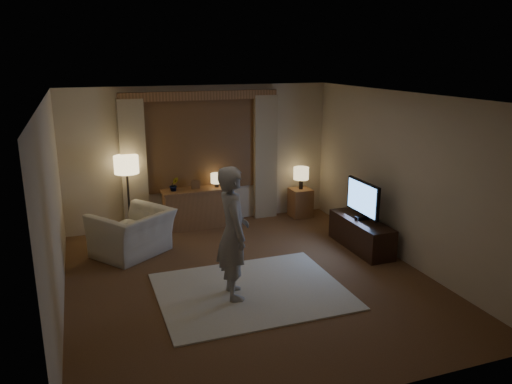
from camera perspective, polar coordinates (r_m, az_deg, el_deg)
name	(u,v)px	position (r m, az deg, el deg)	size (l,w,h in m)	color
room	(238,182)	(7.28, -2.11, 1.17)	(5.04, 5.54, 2.64)	brown
rug	(251,291)	(6.94, -0.55, -11.24)	(2.50, 2.00, 0.02)	beige
sideboard	(197,209)	(9.36, -6.81, -1.95)	(1.20, 0.40, 0.70)	brown
picture_frame	(196,186)	(9.24, -6.90, 0.72)	(0.16, 0.02, 0.20)	brown
plant	(174,185)	(9.15, -9.35, 0.80)	(0.17, 0.13, 0.30)	#999999
table_lamp_sideboard	(217,179)	(9.31, -4.52, 1.51)	(0.22, 0.22, 0.30)	black
floor_lamp	(127,169)	(8.93, -14.57, 2.56)	(0.42, 0.42, 1.45)	black
armchair	(132,233)	(8.27, -13.94, -4.57)	(1.12, 0.98, 0.73)	beige
side_table	(300,203)	(9.99, 5.10, -1.21)	(0.40, 0.40, 0.56)	brown
table_lamp_side	(301,174)	(9.84, 5.18, 2.08)	(0.30, 0.30, 0.44)	black
tv_stand	(361,234)	(8.50, 11.90, -4.71)	(0.45, 1.40, 0.50)	black
tv	(363,199)	(8.31, 12.12, -0.76)	(0.22, 0.90, 0.65)	black
person	(233,233)	(6.47, -2.64, -4.68)	(0.64, 0.42, 1.76)	#9D9891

